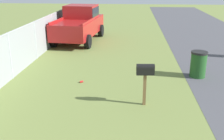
{
  "coord_description": "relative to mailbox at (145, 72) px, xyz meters",
  "views": [
    {
      "loc": [
        -0.79,
        -0.25,
        3.62
      ],
      "look_at": [
        6.62,
        0.35,
        1.08
      ],
      "focal_mm": 43.15,
      "sensor_mm": 36.0,
      "label": 1
    }
  ],
  "objects": [
    {
      "name": "mailbox",
      "position": [
        0.0,
        0.0,
        0.0
      ],
      "size": [
        0.24,
        0.53,
        1.29
      ],
      "rotation": [
        0.0,
        0.0,
        0.07
      ],
      "color": "brown",
      "rests_on": "ground"
    },
    {
      "name": "pickup_truck",
      "position": [
        8.55,
        3.61,
        0.07
      ],
      "size": [
        5.1,
        2.58,
        2.09
      ],
      "rotation": [
        0.0,
        0.0,
        -0.1
      ],
      "color": "maroon",
      "rests_on": "ground"
    },
    {
      "name": "trash_bin",
      "position": [
        2.6,
        -2.13,
        -0.52
      ],
      "size": [
        0.62,
        0.62,
        1.01
      ],
      "color": "#1E4C1E",
      "rests_on": "ground"
    },
    {
      "name": "fence_section",
      "position": [
        3.19,
        4.92,
        -0.08
      ],
      "size": [
        18.88,
        0.07,
        1.76
      ],
      "color": "#9EA3A8",
      "rests_on": "ground"
    },
    {
      "name": "litter_can_midfield_a",
      "position": [
        1.63,
        2.23,
        -1.0
      ],
      "size": [
        0.12,
        0.14,
        0.07
      ],
      "primitive_type": "cylinder",
      "rotation": [
        0.0,
        1.57,
        5.35
      ],
      "color": "red",
      "rests_on": "ground"
    }
  ]
}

